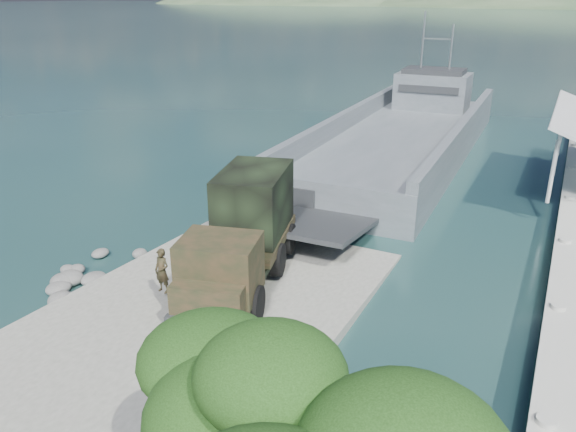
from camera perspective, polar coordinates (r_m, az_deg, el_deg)
name	(u,v)px	position (r m, az deg, el deg)	size (l,w,h in m)	color
ground	(207,316)	(21.09, -8.26, -10.00)	(1400.00, 1400.00, 0.00)	#1B4140
boat_ramp	(190,323)	(20.29, -9.92, -10.69)	(10.00, 18.00, 0.50)	gray
shoreline_rocks	(91,275)	(25.10, -19.40, -5.64)	(3.20, 5.60, 0.90)	#585956
landing_craft	(401,144)	(41.65, 11.38, 7.17)	(9.85, 35.40, 10.44)	#50595E
military_truck	(244,231)	(21.63, -4.49, -1.57)	(4.70, 8.96, 3.99)	black
soldier	(163,281)	(20.90, -12.59, -6.41)	(0.62, 0.40, 1.69)	black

